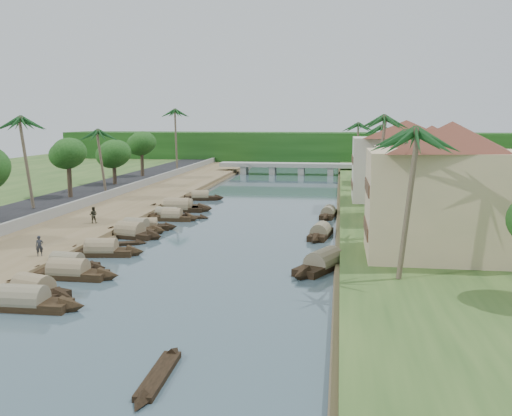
# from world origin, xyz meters

# --- Properties ---
(ground) EXTENTS (220.00, 220.00, 0.00)m
(ground) POSITION_xyz_m (0.00, 0.00, 0.00)
(ground) COLOR #3B5059
(ground) RESTS_ON ground
(left_bank) EXTENTS (10.00, 180.00, 0.80)m
(left_bank) POSITION_xyz_m (-16.00, 20.00, 0.40)
(left_bank) COLOR brown
(left_bank) RESTS_ON ground
(right_bank) EXTENTS (16.00, 180.00, 1.20)m
(right_bank) POSITION_xyz_m (19.00, 20.00, 0.60)
(right_bank) COLOR #28471C
(right_bank) RESTS_ON ground
(road) EXTENTS (8.00, 180.00, 1.40)m
(road) POSITION_xyz_m (-24.50, 20.00, 0.70)
(road) COLOR black
(road) RESTS_ON ground
(retaining_wall) EXTENTS (0.40, 180.00, 1.10)m
(retaining_wall) POSITION_xyz_m (-20.20, 20.00, 1.35)
(retaining_wall) COLOR gray
(retaining_wall) RESTS_ON left_bank
(treeline) EXTENTS (120.00, 14.00, 8.00)m
(treeline) POSITION_xyz_m (0.00, 100.00, 4.00)
(treeline) COLOR #153C10
(treeline) RESTS_ON ground
(bridge) EXTENTS (28.00, 4.00, 2.40)m
(bridge) POSITION_xyz_m (0.00, 72.00, 1.72)
(bridge) COLOR gray
(bridge) RESTS_ON ground
(building_near) EXTENTS (14.85, 14.85, 10.20)m
(building_near) POSITION_xyz_m (18.99, -2.00, 6.38)
(building_near) COLOR tan
(building_near) RESTS_ON right_bank
(building_mid) EXTENTS (14.11, 14.11, 9.70)m
(building_mid) POSITION_xyz_m (19.99, 14.00, 6.13)
(building_mid) COLOR tan
(building_mid) RESTS_ON right_bank
(building_far) EXTENTS (15.59, 15.59, 10.20)m
(building_far) POSITION_xyz_m (18.99, 28.00, 6.38)
(building_far) COLOR beige
(building_far) RESTS_ON right_bank
(building_distant) EXTENTS (12.62, 12.62, 9.20)m
(building_distant) POSITION_xyz_m (19.99, 48.00, 5.88)
(building_distant) COLOR tan
(building_distant) RESTS_ON right_bank
(sampan_0) EXTENTS (8.30, 1.96, 2.18)m
(sampan_0) POSITION_xyz_m (-8.30, -14.86, 0.42)
(sampan_0) COLOR black
(sampan_0) RESTS_ON ground
(sampan_1) EXTENTS (7.19, 3.71, 2.11)m
(sampan_1) POSITION_xyz_m (-9.00, -12.40, 0.41)
(sampan_1) COLOR black
(sampan_1) RESTS_ON ground
(sampan_2) EXTENTS (8.00, 1.87, 2.12)m
(sampan_2) POSITION_xyz_m (-8.71, -8.02, 0.41)
(sampan_2) COLOR black
(sampan_2) RESTS_ON ground
(sampan_3) EXTENTS (6.99, 2.17, 1.90)m
(sampan_3) POSITION_xyz_m (-9.96, -5.74, 0.41)
(sampan_3) COLOR black
(sampan_3) RESTS_ON ground
(sampan_4) EXTENTS (7.69, 2.64, 2.15)m
(sampan_4) POSITION_xyz_m (-9.18, -1.02, 0.41)
(sampan_4) COLOR black
(sampan_4) RESTS_ON ground
(sampan_5) EXTENTS (7.49, 3.28, 2.32)m
(sampan_5) POSITION_xyz_m (-9.43, 6.43, 0.42)
(sampan_5) COLOR black
(sampan_5) RESTS_ON ground
(sampan_6) EXTENTS (7.13, 2.90, 2.10)m
(sampan_6) POSITION_xyz_m (-9.80, 9.15, 0.41)
(sampan_6) COLOR black
(sampan_6) RESTS_ON ground
(sampan_7) EXTENTS (6.73, 2.90, 1.82)m
(sampan_7) POSITION_xyz_m (-9.08, 10.24, 0.40)
(sampan_7) COLOR black
(sampan_7) RESTS_ON ground
(sampan_8) EXTENTS (6.47, 1.84, 2.03)m
(sampan_8) POSITION_xyz_m (-8.08, 16.18, 0.41)
(sampan_8) COLOR black
(sampan_8) RESTS_ON ground
(sampan_9) EXTENTS (7.41, 1.74, 1.91)m
(sampan_9) POSITION_xyz_m (-8.99, 17.23, 0.41)
(sampan_9) COLOR black
(sampan_9) RESTS_ON ground
(sampan_10) EXTENTS (8.44, 3.33, 2.27)m
(sampan_10) POSITION_xyz_m (-8.89, 22.64, 0.42)
(sampan_10) COLOR black
(sampan_10) RESTS_ON ground
(sampan_11) EXTENTS (9.32, 3.07, 2.58)m
(sampan_11) POSITION_xyz_m (-9.35, 22.51, 0.42)
(sampan_11) COLOR black
(sampan_11) RESTS_ON ground
(sampan_12) EXTENTS (7.97, 1.67, 1.93)m
(sampan_12) POSITION_xyz_m (-9.30, 24.46, 0.41)
(sampan_12) COLOR black
(sampan_12) RESTS_ON ground
(sampan_13) EXTENTS (7.22, 2.92, 1.97)m
(sampan_13) POSITION_xyz_m (-8.86, 32.69, 0.41)
(sampan_13) COLOR black
(sampan_13) RESTS_ON ground
(sampan_14) EXTENTS (5.63, 9.19, 2.26)m
(sampan_14) POSITION_xyz_m (9.78, -2.58, 0.42)
(sampan_14) COLOR black
(sampan_14) RESTS_ON ground
(sampan_15) EXTENTS (2.65, 7.56, 2.02)m
(sampan_15) POSITION_xyz_m (9.12, 9.36, 0.41)
(sampan_15) COLOR black
(sampan_15) RESTS_ON ground
(sampan_16) EXTENTS (2.14, 7.43, 1.84)m
(sampan_16) POSITION_xyz_m (9.63, 21.23, 0.40)
(sampan_16) COLOR black
(sampan_16) RESTS_ON ground
(canoe_0) EXTENTS (0.98, 6.54, 0.86)m
(canoe_0) POSITION_xyz_m (2.94, -22.77, 0.10)
(canoe_0) COLOR black
(canoe_0) RESTS_ON ground
(canoe_1) EXTENTS (5.48, 3.15, 0.91)m
(canoe_1) POSITION_xyz_m (-9.40, 2.80, 0.10)
(canoe_1) COLOR black
(canoe_1) RESTS_ON ground
(canoe_2) EXTENTS (6.11, 1.23, 0.88)m
(canoe_2) POSITION_xyz_m (-7.10, 18.02, 0.10)
(canoe_2) COLOR black
(canoe_2) RESTS_ON ground
(palm_0) EXTENTS (3.20, 3.20, 11.17)m
(palm_0) POSITION_xyz_m (15.00, -8.98, 10.60)
(palm_0) COLOR brown
(palm_0) RESTS_ON ground
(palm_1) EXTENTS (3.20, 3.20, 10.74)m
(palm_1) POSITION_xyz_m (16.00, 4.48, 10.18)
(palm_1) COLOR brown
(palm_1) RESTS_ON ground
(palm_2) EXTENTS (3.20, 3.20, 12.09)m
(palm_2) POSITION_xyz_m (15.00, 19.40, 11.49)
(palm_2) COLOR brown
(palm_2) RESTS_ON ground
(palm_3) EXTENTS (3.20, 3.20, 10.71)m
(palm_3) POSITION_xyz_m (16.00, 39.06, 10.17)
(palm_3) COLOR brown
(palm_3) RESTS_ON ground
(palm_5) EXTENTS (3.20, 3.20, 11.76)m
(palm_5) POSITION_xyz_m (-24.00, 13.90, 11.37)
(palm_5) COLOR brown
(palm_5) RESTS_ON ground
(palm_6) EXTENTS (3.20, 3.20, 10.00)m
(palm_6) POSITION_xyz_m (-22.00, 29.74, 9.68)
(palm_6) COLOR brown
(palm_6) RESTS_ON ground
(palm_7) EXTENTS (3.20, 3.20, 10.99)m
(palm_7) POSITION_xyz_m (14.00, 54.50, 10.42)
(palm_7) COLOR brown
(palm_7) RESTS_ON ground
(palm_8) EXTENTS (3.20, 3.20, 13.30)m
(palm_8) POSITION_xyz_m (-20.50, 61.07, 12.84)
(palm_8) COLOR brown
(palm_8) RESTS_ON ground
(tree_3) EXTENTS (4.42, 4.42, 7.51)m
(tree_3) POSITION_xyz_m (-24.00, 23.45, 6.98)
(tree_3) COLOR #4E3B2C
(tree_3) RESTS_ON ground
(tree_4) EXTENTS (4.93, 4.93, 6.72)m
(tree_4) POSITION_xyz_m (-24.00, 38.50, 6.03)
(tree_4) COLOR #4E3B2C
(tree_4) RESTS_ON ground
(tree_5) EXTENTS (4.70, 4.70, 7.71)m
(tree_5) POSITION_xyz_m (-24.00, 51.26, 7.08)
(tree_5) COLOR #4E3B2C
(tree_5) RESTS_ON ground
(tree_6) EXTENTS (4.22, 4.22, 6.65)m
(tree_6) POSITION_xyz_m (24.00, 28.42, 6.02)
(tree_6) COLOR #4E3B2C
(tree_6) RESTS_ON ground
(person_near) EXTENTS (0.71, 0.63, 1.63)m
(person_near) POSITION_xyz_m (-12.58, -5.01, 1.61)
(person_near) COLOR #25282D
(person_near) RESTS_ON left_bank
(person_far) EXTENTS (0.92, 0.76, 1.70)m
(person_far) POSITION_xyz_m (-14.47, 9.27, 1.65)
(person_far) COLOR #2E2E20
(person_far) RESTS_ON left_bank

